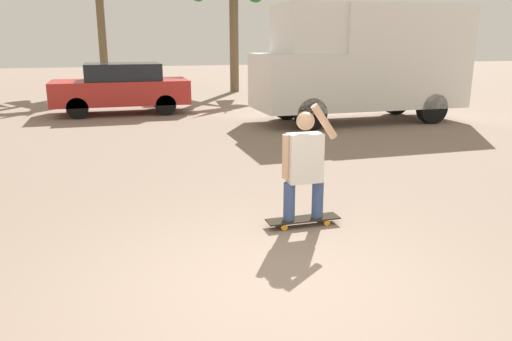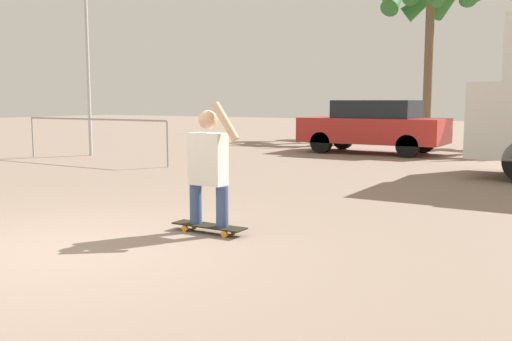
{
  "view_description": "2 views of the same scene",
  "coord_description": "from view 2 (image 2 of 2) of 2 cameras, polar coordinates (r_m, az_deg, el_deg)",
  "views": [
    {
      "loc": [
        -1.32,
        -3.88,
        2.22
      ],
      "look_at": [
        0.5,
        2.24,
        0.54
      ],
      "focal_mm": 35.0,
      "sensor_mm": 36.0,
      "label": 1
    },
    {
      "loc": [
        4.63,
        -3.73,
        1.51
      ],
      "look_at": [
        1.17,
        2.04,
        0.68
      ],
      "focal_mm": 40.0,
      "sensor_mm": 36.0,
      "label": 2
    }
  ],
  "objects": [
    {
      "name": "parked_car_red",
      "position": [
        16.72,
        11.72,
        4.42
      ],
      "size": [
        4.04,
        1.84,
        1.51
      ],
      "color": "black",
      "rests_on": "ground_plane"
    },
    {
      "name": "skateboard",
      "position": [
        6.58,
        -4.72,
        -5.6
      ],
      "size": [
        0.91,
        0.23,
        0.09
      ],
      "color": "black",
      "rests_on": "ground_plane"
    },
    {
      "name": "person_skateboarder",
      "position": [
        6.46,
        -4.8,
        0.82
      ],
      "size": [
        0.69,
        0.22,
        1.41
      ],
      "color": "#384C7A",
      "rests_on": "skateboard"
    },
    {
      "name": "ground_plane",
      "position": [
        6.13,
        -19.73,
        -7.65
      ],
      "size": [
        80.0,
        80.0,
        0.0
      ],
      "primitive_type": "plane",
      "color": "gray"
    },
    {
      "name": "flagpole",
      "position": [
        16.35,
        -16.33,
        12.16
      ],
      "size": [
        0.9,
        0.12,
        5.23
      ],
      "color": "#B7B7BC",
      "rests_on": "ground_plane"
    },
    {
      "name": "plaza_railing_segment",
      "position": [
        14.64,
        -15.9,
        4.43
      ],
      "size": [
        4.7,
        0.05,
        1.08
      ],
      "color": "#99999E",
      "rests_on": "ground_plane"
    }
  ]
}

